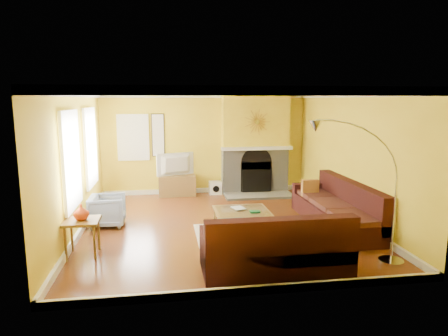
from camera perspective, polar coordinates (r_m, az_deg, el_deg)
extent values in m
cube|color=brown|center=(8.24, -0.48, -8.24)|extent=(5.50, 6.00, 0.02)
cube|color=white|center=(7.83, -0.50, 11.04)|extent=(5.50, 6.00, 0.02)
cube|color=yellow|center=(10.89, -2.75, 3.50)|extent=(5.50, 0.02, 2.70)
cube|color=yellow|center=(5.01, 4.43, -3.95)|extent=(5.50, 0.02, 2.70)
cube|color=yellow|center=(8.01, -20.42, 0.64)|extent=(0.02, 6.00, 2.70)
cube|color=yellow|center=(8.75, 17.71, 1.51)|extent=(0.02, 6.00, 2.70)
cube|color=white|center=(9.25, -18.64, 2.83)|extent=(0.06, 1.22, 1.72)
cube|color=white|center=(7.40, -21.11, 1.06)|extent=(0.06, 1.22, 1.72)
cube|color=white|center=(10.79, -12.85, 4.28)|extent=(0.82, 0.06, 1.22)
cube|color=white|center=(10.76, -9.40, 4.65)|extent=(0.34, 0.04, 1.14)
cube|color=white|center=(10.68, 4.73, 2.82)|extent=(1.92, 0.22, 0.08)
cube|color=gray|center=(10.60, 5.03, -3.94)|extent=(1.80, 0.70, 0.06)
cube|color=beige|center=(7.59, 5.36, -9.72)|extent=(2.40, 1.80, 0.02)
cube|color=brown|center=(10.73, -6.70, -2.50)|extent=(0.98, 0.44, 0.54)
imported|color=black|center=(10.62, -6.76, 0.49)|extent=(1.03, 0.49, 0.60)
cube|color=white|center=(10.87, -1.26, -2.83)|extent=(0.33, 0.33, 0.33)
imported|color=gray|center=(8.45, -16.30, -5.86)|extent=(0.70, 0.68, 0.63)
imported|color=red|center=(6.89, -19.73, -5.95)|extent=(0.25, 0.25, 0.26)
imported|color=white|center=(7.81, 1.35, -5.87)|extent=(0.29, 0.34, 0.03)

